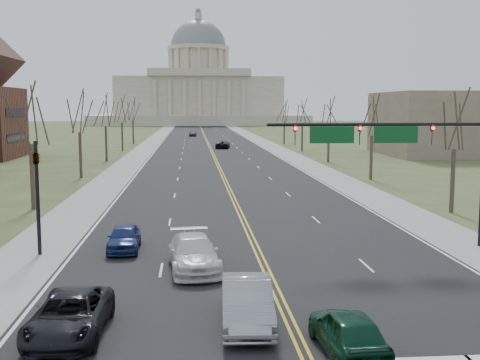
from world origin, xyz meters
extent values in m
plane|color=#3C4C26|center=(0.00, 0.00, 0.00)|extent=(600.00, 600.00, 0.00)
cube|color=black|center=(0.00, 110.00, 0.01)|extent=(20.00, 380.00, 0.01)
cube|color=black|center=(0.00, 6.00, 0.01)|extent=(120.00, 14.00, 0.01)
cube|color=gray|center=(-12.00, 110.00, 0.01)|extent=(4.00, 380.00, 0.03)
cube|color=gray|center=(12.00, 110.00, 0.01)|extent=(4.00, 380.00, 0.03)
cube|color=gold|center=(0.00, 110.00, 0.01)|extent=(0.42, 380.00, 0.01)
cube|color=silver|center=(-9.80, 110.00, 0.01)|extent=(0.15, 380.00, 0.01)
cube|color=silver|center=(9.80, 110.00, 0.01)|extent=(0.15, 380.00, 0.01)
cube|color=silver|center=(5.00, -1.00, 0.01)|extent=(9.50, 0.50, 0.01)
cube|color=beige|center=(0.00, 250.00, 2.00)|extent=(90.00, 60.00, 4.00)
cube|color=beige|center=(0.00, 250.00, 12.00)|extent=(70.00, 40.00, 16.00)
cube|color=beige|center=(0.00, 229.50, 21.50)|extent=(42.00, 3.00, 3.00)
cylinder|color=beige|center=(0.00, 250.00, 26.00)|extent=(24.00, 24.00, 12.00)
cylinder|color=beige|center=(0.00, 250.00, 32.80)|extent=(27.00, 27.00, 1.60)
ellipsoid|color=slate|center=(0.00, 250.00, 33.60)|extent=(24.00, 24.00, 22.80)
cylinder|color=beige|center=(0.00, 250.00, 46.50)|extent=(3.20, 3.20, 3.00)
sphere|color=slate|center=(0.00, 250.00, 48.80)|extent=(2.40, 2.40, 2.40)
cylinder|color=black|center=(6.50, 13.50, 6.80)|extent=(12.00, 0.18, 0.18)
imported|color=black|center=(9.50, 13.50, 6.25)|extent=(0.35, 0.40, 1.10)
sphere|color=#FF0C0C|center=(9.50, 13.35, 6.60)|extent=(0.18, 0.18, 0.18)
imported|color=black|center=(5.50, 13.50, 6.25)|extent=(0.35, 0.40, 1.10)
sphere|color=#FF0C0C|center=(5.50, 13.35, 6.60)|extent=(0.18, 0.18, 0.18)
imported|color=black|center=(2.00, 13.50, 6.25)|extent=(0.35, 0.40, 1.10)
sphere|color=#FF0C0C|center=(2.00, 13.35, 6.60)|extent=(0.18, 0.18, 0.18)
cube|color=#0C4C1E|center=(7.50, 13.50, 6.25)|extent=(2.40, 0.12, 0.90)
cube|color=#0C4C1E|center=(4.00, 13.50, 6.25)|extent=(2.40, 0.12, 0.90)
cylinder|color=black|center=(-11.50, 13.50, 3.00)|extent=(0.20, 0.20, 6.00)
imported|color=black|center=(-11.50, 13.50, 5.20)|extent=(0.32, 0.36, 0.99)
cylinder|color=#3B3023|center=(15.50, 24.00, 2.34)|extent=(0.32, 0.32, 4.68)
cylinder|color=#3B3023|center=(-15.50, 28.00, 2.48)|extent=(0.32, 0.32, 4.95)
cylinder|color=#3B3023|center=(15.50, 44.00, 2.34)|extent=(0.32, 0.32, 4.68)
cylinder|color=#3B3023|center=(-15.50, 48.00, 2.48)|extent=(0.32, 0.32, 4.95)
cylinder|color=#3B3023|center=(15.50, 64.00, 2.34)|extent=(0.32, 0.32, 4.68)
cylinder|color=#3B3023|center=(-15.50, 68.00, 2.48)|extent=(0.32, 0.32, 4.95)
cylinder|color=#3B3023|center=(15.50, 84.00, 2.34)|extent=(0.32, 0.32, 4.68)
cylinder|color=#3B3023|center=(-15.50, 88.00, 2.48)|extent=(0.32, 0.32, 4.95)
cylinder|color=#3B3023|center=(15.50, 104.00, 2.34)|extent=(0.32, 0.32, 4.68)
cylinder|color=#3B3023|center=(-15.50, 108.00, 2.48)|extent=(0.32, 0.32, 4.95)
cube|color=black|center=(-29.45, 74.00, 3.15)|extent=(0.10, 9.80, 1.20)
cube|color=black|center=(-29.45, 74.00, 6.83)|extent=(0.10, 9.80, 1.20)
cube|color=#706050|center=(40.00, 76.00, 5.00)|extent=(25.00, 20.00, 10.00)
imported|color=#0C3621|center=(1.35, -0.31, 0.75)|extent=(1.98, 4.40, 1.47)
imported|color=#93969A|center=(-1.58, 2.46, 0.84)|extent=(1.99, 5.10, 1.66)
imported|color=black|center=(-7.67, 1.91, 0.73)|extent=(2.56, 5.24, 1.43)
imported|color=silver|center=(-3.44, 9.91, 0.81)|extent=(2.72, 5.71, 1.61)
imported|color=navy|center=(-7.18, 14.13, 0.71)|extent=(1.73, 4.15, 1.40)
imported|color=black|center=(2.30, 92.88, 0.73)|extent=(3.05, 5.45, 1.44)
imported|color=#515359|center=(-3.09, 138.03, 0.84)|extent=(2.14, 4.92, 1.65)
camera|label=1|loc=(-3.50, -18.13, 7.78)|focal=45.00mm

